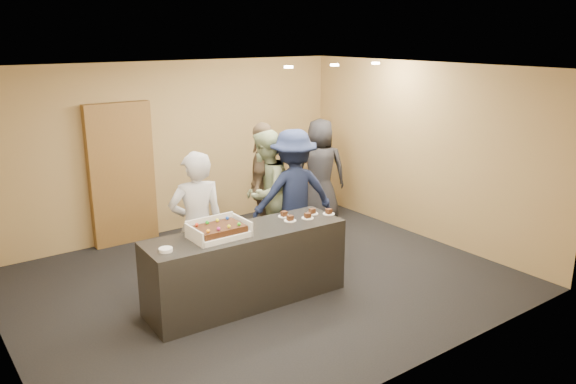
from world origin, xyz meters
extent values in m
plane|color=black|center=(0.00, 0.00, 0.00)|extent=(6.00, 6.00, 0.00)
plane|color=white|center=(0.00, 0.00, 2.70)|extent=(6.00, 6.00, 0.00)
cube|color=#9E7E4C|center=(0.00, 2.50, 1.35)|extent=(6.00, 0.04, 2.70)
cube|color=#9E7E4C|center=(0.00, -2.50, 1.35)|extent=(6.00, 0.04, 2.70)
cube|color=#9E7E4C|center=(3.00, 0.00, 1.35)|extent=(0.04, 5.00, 2.70)
cube|color=black|center=(-0.45, -0.37, 0.45)|extent=(2.43, 0.81, 0.90)
cube|color=brown|center=(-0.89, 2.41, 1.07)|extent=(0.97, 0.15, 2.14)
cube|color=white|center=(-0.81, -0.37, 0.93)|extent=(0.61, 0.43, 0.06)
cube|color=white|center=(-1.11, -0.37, 0.98)|extent=(0.02, 0.43, 0.17)
cube|color=white|center=(-0.50, -0.37, 0.98)|extent=(0.02, 0.43, 0.17)
cube|color=white|center=(-0.81, -0.16, 0.99)|extent=(0.61, 0.02, 0.19)
cube|color=#32180B|center=(-0.81, -0.37, 0.99)|extent=(0.54, 0.37, 0.07)
sphere|color=red|center=(-1.01, -0.24, 1.05)|extent=(0.04, 0.04, 0.04)
sphere|color=green|center=(-0.88, -0.24, 1.05)|extent=(0.04, 0.04, 0.04)
sphere|color=yellow|center=(-0.75, -0.24, 1.05)|extent=(0.04, 0.04, 0.04)
sphere|color=blue|center=(-0.62, -0.24, 1.05)|extent=(0.04, 0.04, 0.04)
sphere|color=orange|center=(-1.01, -0.50, 1.05)|extent=(0.04, 0.04, 0.04)
sphere|color=#C0298E|center=(-0.88, -0.50, 1.05)|extent=(0.04, 0.04, 0.04)
sphere|color=yellow|center=(-0.75, -0.50, 1.05)|extent=(0.04, 0.04, 0.04)
sphere|color=green|center=(-0.62, -0.50, 1.05)|extent=(0.04, 0.04, 0.04)
cylinder|color=white|center=(-1.47, -0.42, 0.92)|extent=(0.15, 0.15, 0.04)
cylinder|color=white|center=(0.17, -0.40, 0.90)|extent=(0.15, 0.15, 0.01)
cube|color=#32180B|center=(0.17, -0.40, 0.94)|extent=(0.07, 0.06, 0.06)
cylinder|color=white|center=(0.20, -0.22, 0.90)|extent=(0.15, 0.15, 0.01)
cube|color=#32180B|center=(0.20, -0.22, 0.94)|extent=(0.07, 0.06, 0.06)
cylinder|color=white|center=(0.40, -0.45, 0.90)|extent=(0.15, 0.15, 0.01)
cube|color=#32180B|center=(0.40, -0.45, 0.94)|extent=(0.07, 0.06, 0.06)
cylinder|color=white|center=(0.56, -0.34, 0.90)|extent=(0.15, 0.15, 0.01)
cube|color=#32180B|center=(0.56, -0.34, 0.94)|extent=(0.07, 0.06, 0.06)
cylinder|color=white|center=(0.72, -0.47, 0.90)|extent=(0.15, 0.15, 0.01)
cube|color=#32180B|center=(0.72, -0.47, 0.94)|extent=(0.07, 0.06, 0.06)
imported|color=#ABAAB0|center=(-0.85, 0.08, 0.91)|extent=(0.73, 0.56, 1.81)
imported|color=#9AAC7F|center=(0.63, 0.83, 0.90)|extent=(1.10, 1.07, 1.79)
imported|color=#161E3D|center=(0.88, 0.50, 0.92)|extent=(1.32, 0.97, 1.83)
imported|color=brown|center=(0.78, 1.08, 0.93)|extent=(1.11, 1.08, 1.87)
imported|color=black|center=(2.14, 1.44, 0.88)|extent=(1.02, 0.92, 1.76)
cylinder|color=#FFEAC6|center=(0.80, 0.50, 2.67)|extent=(0.12, 0.12, 0.03)
cylinder|color=#FFEAC6|center=(1.60, 0.50, 2.67)|extent=(0.12, 0.12, 0.03)
cylinder|color=#FFEAC6|center=(2.40, 0.50, 2.67)|extent=(0.12, 0.12, 0.03)
camera|label=1|loc=(-3.67, -5.61, 3.11)|focal=35.00mm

